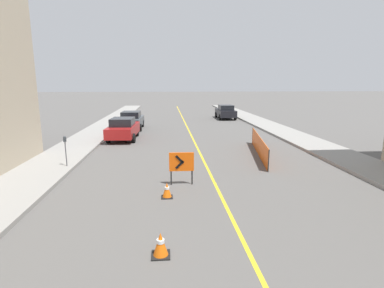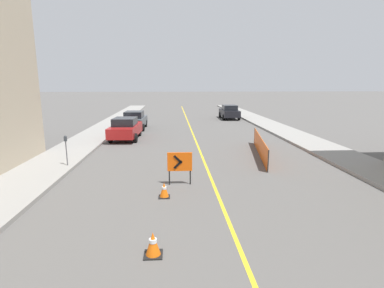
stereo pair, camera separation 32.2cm
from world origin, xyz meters
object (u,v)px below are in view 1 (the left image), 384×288
object	(u,v)px
parked_car_curb_mid	(131,120)
parked_car_curb_far	(226,112)
traffic_cone_third	(161,244)
parking_meter_near_curb	(65,145)
arrow_barricade_primary	(181,163)
parked_car_curb_near	(123,129)
traffic_cone_fourth	(167,190)

from	to	relation	value
parked_car_curb_mid	parked_car_curb_far	bearing A→B (deg)	37.86
parked_car_curb_mid	parked_car_curb_far	size ratio (longest dim) A/B	1.01
traffic_cone_third	parking_meter_near_curb	size ratio (longest dim) A/B	0.41
arrow_barricade_primary	parked_car_curb_mid	bearing A→B (deg)	104.64
arrow_barricade_primary	parking_meter_near_curb	distance (m)	5.98
arrow_barricade_primary	parked_car_curb_near	xyz separation A→B (m)	(-3.70, 10.25, -0.11)
traffic_cone_fourth	parked_car_curb_far	world-z (taller)	parked_car_curb_far
traffic_cone_third	parked_car_curb_far	world-z (taller)	parked_car_curb_far
traffic_cone_fourth	parked_car_curb_near	world-z (taller)	parked_car_curb_near
traffic_cone_third	parking_meter_near_curb	bearing A→B (deg)	120.60
arrow_barricade_primary	traffic_cone_fourth	bearing A→B (deg)	-112.69
arrow_barricade_primary	parked_car_curb_near	size ratio (longest dim) A/B	0.30
parking_meter_near_curb	arrow_barricade_primary	bearing A→B (deg)	-26.63
parked_car_curb_near	traffic_cone_third	bearing A→B (deg)	-76.26
traffic_cone_fourth	arrow_barricade_primary	world-z (taller)	arrow_barricade_primary
traffic_cone_third	parking_meter_near_curb	xyz separation A→B (m)	(-4.58, 7.74, 0.89)
parked_car_curb_far	parking_meter_near_curb	distance (m)	22.89
parked_car_curb_far	parked_car_curb_near	bearing A→B (deg)	-128.69
parked_car_curb_near	parking_meter_near_curb	xyz separation A→B (m)	(-1.64, -7.57, 0.38)
traffic_cone_fourth	arrow_barricade_primary	xyz separation A→B (m)	(0.60, 1.35, 0.63)
traffic_cone_fourth	parking_meter_near_curb	xyz separation A→B (m)	(-4.75, 4.03, 0.91)
arrow_barricade_primary	parking_meter_near_curb	size ratio (longest dim) A/B	0.92
traffic_cone_third	arrow_barricade_primary	xyz separation A→B (m)	(0.77, 5.06, 0.61)
traffic_cone_third	traffic_cone_fourth	size ratio (longest dim) A/B	1.07
arrow_barricade_primary	parking_meter_near_curb	xyz separation A→B (m)	(-5.34, 2.68, 0.27)
arrow_barricade_primary	parking_meter_near_curb	bearing A→B (deg)	154.53
traffic_cone_fourth	parked_car_curb_near	xyz separation A→B (m)	(-3.10, 11.60, 0.53)
traffic_cone_fourth	parked_car_curb_far	xyz separation A→B (m)	(6.85, 23.76, 0.53)
parked_car_curb_near	traffic_cone_fourth	bearing A→B (deg)	-72.14
arrow_barricade_primary	parked_car_curb_mid	size ratio (longest dim) A/B	0.31
parked_car_curb_mid	parked_car_curb_far	world-z (taller)	same
traffic_cone_third	parking_meter_near_curb	distance (m)	9.04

